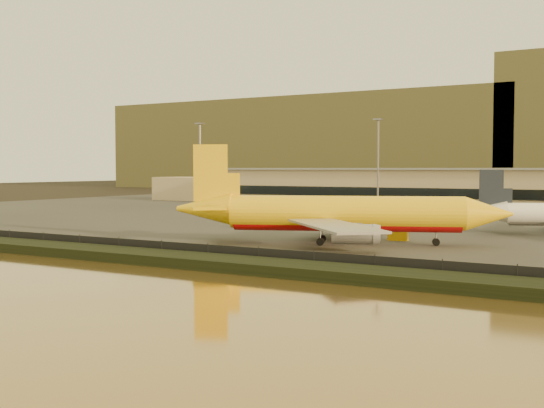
{
  "coord_description": "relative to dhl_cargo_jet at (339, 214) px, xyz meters",
  "views": [
    {
      "loc": [
        55.47,
        -87.74,
        12.67
      ],
      "look_at": [
        -2.51,
        12.0,
        6.62
      ],
      "focal_mm": 45.0,
      "sensor_mm": 36.0,
      "label": 1
    }
  ],
  "objects": [
    {
      "name": "ground",
      "position": [
        -9.0,
        -14.27,
        -5.12
      ],
      "size": [
        900.0,
        900.0,
        0.0
      ],
      "primitive_type": "plane",
      "color": "black",
      "rests_on": "ground"
    },
    {
      "name": "embankment",
      "position": [
        -9.0,
        -31.27,
        -4.42
      ],
      "size": [
        320.0,
        7.0,
        1.4
      ],
      "primitive_type": "cube",
      "color": "black",
      "rests_on": "ground"
    },
    {
      "name": "tarmac",
      "position": [
        -9.0,
        80.73,
        -5.02
      ],
      "size": [
        320.0,
        220.0,
        0.2
      ],
      "primitive_type": "cube",
      "color": "#2D2D2D",
      "rests_on": "ground"
    },
    {
      "name": "perimeter_fence",
      "position": [
        -9.0,
        -27.27,
        -3.82
      ],
      "size": [
        300.0,
        0.05,
        2.2
      ],
      "primitive_type": "cube",
      "color": "black",
      "rests_on": "tarmac"
    },
    {
      "name": "terminal_building",
      "position": [
        -23.52,
        111.28,
        1.12
      ],
      "size": [
        202.0,
        25.0,
        12.6
      ],
      "color": "tan",
      "rests_on": "tarmac"
    },
    {
      "name": "apron_light_masts",
      "position": [
        6.0,
        60.73,
        10.58
      ],
      "size": [
        152.2,
        12.2,
        25.4
      ],
      "color": "slate",
      "rests_on": "tarmac"
    },
    {
      "name": "distant_hills",
      "position": [
        -29.74,
        325.73,
        26.27
      ],
      "size": [
        470.0,
        160.0,
        70.0
      ],
      "color": "brown",
      "rests_on": "ground"
    },
    {
      "name": "dhl_cargo_jet",
      "position": [
        0.0,
        0.0,
        0.0
      ],
      "size": [
        53.07,
        50.23,
        16.48
      ],
      "rotation": [
        0.0,
        0.0,
        0.38
      ],
      "color": "yellow",
      "rests_on": "tarmac"
    },
    {
      "name": "gse_vehicle_yellow",
      "position": [
        6.41,
        10.26,
        -4.15
      ],
      "size": [
        3.62,
        2.05,
        1.54
      ],
      "primitive_type": "cube",
      "rotation": [
        0.0,
        0.0,
        0.16
      ],
      "color": "yellow",
      "rests_on": "tarmac"
    },
    {
      "name": "gse_vehicle_white",
      "position": [
        -28.89,
        18.13,
        -4.11
      ],
      "size": [
        3.77,
        2.07,
        1.61
      ],
      "primitive_type": "cube",
      "rotation": [
        0.0,
        0.0,
        0.13
      ],
      "color": "white",
      "rests_on": "tarmac"
    }
  ]
}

